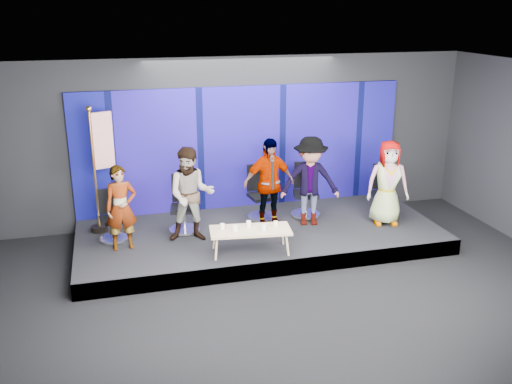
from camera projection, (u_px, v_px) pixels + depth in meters
ground at (302, 304)px, 8.98m from camera, size 10.00×10.00×0.00m
room_walls at (306, 155)px, 8.22m from camera, size 10.02×8.02×3.51m
riser at (260, 236)px, 11.23m from camera, size 7.00×3.00×0.30m
backdrop at (242, 148)px, 12.10m from camera, size 7.00×0.08×2.60m
chair_a at (112, 224)px, 10.61m from camera, size 0.59×0.59×0.95m
panelist_a at (121, 208)px, 10.08m from camera, size 0.60×0.43×1.54m
chair_b at (184, 213)px, 11.02m from camera, size 0.72×0.72×1.10m
panelist_b at (191, 195)px, 10.41m from camera, size 0.97×0.81×1.78m
chair_c at (261, 201)px, 11.68m from camera, size 0.70×0.70×1.10m
panelist_c at (269, 183)px, 11.05m from camera, size 1.10×0.57×1.79m
chair_d at (305, 198)px, 11.83m from camera, size 0.75×0.75×1.10m
panelist_d at (310, 181)px, 11.18m from camera, size 1.27×0.91×1.79m
chair_e at (383, 199)px, 11.87m from camera, size 0.72×0.72×1.05m
panelist_e at (388, 183)px, 11.23m from camera, size 0.94×0.72×1.70m
coffee_table at (250, 231)px, 10.03m from camera, size 1.48×0.77×0.44m
mug_a at (222, 226)px, 10.01m from camera, size 0.08×0.08×0.10m
mug_b at (235, 228)px, 9.94m from camera, size 0.08×0.08×0.10m
mug_c at (249, 224)px, 10.13m from camera, size 0.09×0.09×0.10m
mug_d at (264, 227)px, 9.98m from camera, size 0.08×0.08×0.10m
mug_e at (276, 224)px, 10.14m from camera, size 0.08×0.08×0.09m
flag_stand at (101, 166)px, 10.75m from camera, size 0.55×0.33×2.45m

